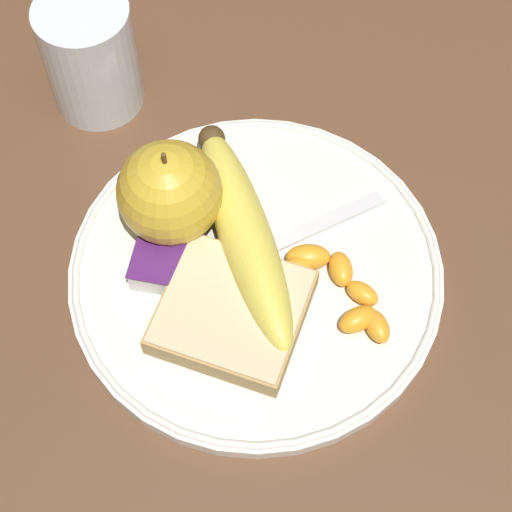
% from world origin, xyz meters
% --- Properties ---
extents(ground_plane, '(3.00, 3.00, 0.00)m').
position_xyz_m(ground_plane, '(0.00, 0.00, 0.00)').
color(ground_plane, brown).
extents(plate, '(0.28, 0.28, 0.01)m').
position_xyz_m(plate, '(0.00, 0.00, 0.01)').
color(plate, silver).
rests_on(plate, ground_plane).
extents(juice_glass, '(0.08, 0.08, 0.10)m').
position_xyz_m(juice_glass, '(0.16, -0.15, 0.05)').
color(juice_glass, silver).
rests_on(juice_glass, ground_plane).
extents(apple, '(0.08, 0.08, 0.09)m').
position_xyz_m(apple, '(0.07, -0.03, 0.05)').
color(apple, gold).
rests_on(apple, plate).
extents(banana, '(0.13, 0.19, 0.04)m').
position_xyz_m(banana, '(0.01, -0.02, 0.03)').
color(banana, '#E0CC4C').
rests_on(banana, plate).
extents(bread_slice, '(0.11, 0.11, 0.02)m').
position_xyz_m(bread_slice, '(0.01, 0.04, 0.02)').
color(bread_slice, '#AB8751').
rests_on(bread_slice, plate).
extents(fork, '(0.14, 0.12, 0.00)m').
position_xyz_m(fork, '(-0.01, -0.02, 0.01)').
color(fork, silver).
rests_on(fork, plate).
extents(jam_packet, '(0.04, 0.04, 0.02)m').
position_xyz_m(jam_packet, '(0.07, 0.02, 0.02)').
color(jam_packet, silver).
rests_on(jam_packet, plate).
extents(orange_segment_0, '(0.03, 0.03, 0.01)m').
position_xyz_m(orange_segment_0, '(-0.09, 0.03, 0.02)').
color(orange_segment_0, orange).
rests_on(orange_segment_0, plate).
extents(orange_segment_1, '(0.03, 0.03, 0.02)m').
position_xyz_m(orange_segment_1, '(-0.08, 0.03, 0.02)').
color(orange_segment_1, orange).
rests_on(orange_segment_1, plate).
extents(orange_segment_2, '(0.03, 0.03, 0.02)m').
position_xyz_m(orange_segment_2, '(-0.06, -0.01, 0.02)').
color(orange_segment_2, orange).
rests_on(orange_segment_2, plate).
extents(orange_segment_3, '(0.03, 0.04, 0.02)m').
position_xyz_m(orange_segment_3, '(-0.03, 0.00, 0.02)').
color(orange_segment_3, orange).
rests_on(orange_segment_3, plate).
extents(orange_segment_4, '(0.04, 0.03, 0.02)m').
position_xyz_m(orange_segment_4, '(-0.04, -0.01, 0.02)').
color(orange_segment_4, orange).
rests_on(orange_segment_4, plate).
extents(orange_segment_5, '(0.03, 0.03, 0.01)m').
position_xyz_m(orange_segment_5, '(-0.08, 0.01, 0.02)').
color(orange_segment_5, orange).
rests_on(orange_segment_5, plate).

